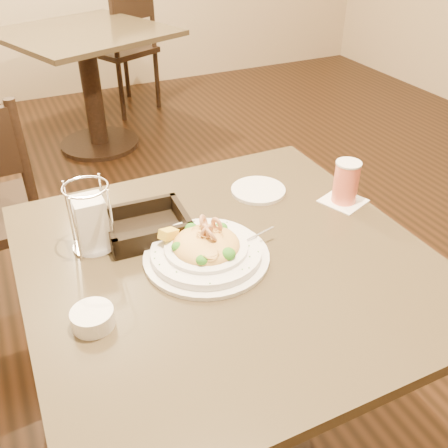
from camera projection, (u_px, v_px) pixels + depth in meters
name	position (u px, v px, depth m)	size (l,w,h in m)	color
ground	(227.00, 447.00, 1.56)	(7.00, 7.00, 0.00)	black
main_table	(227.00, 331.00, 1.28)	(0.90, 0.90, 0.75)	black
background_table	(89.00, 70.00, 3.11)	(1.16, 1.16, 0.75)	black
dining_chair_far	(124.00, 45.00, 3.68)	(0.56, 0.56, 0.93)	black
pasta_bowl	(206.00, 249.00, 1.13)	(0.32, 0.29, 0.09)	white
drink_glass	(346.00, 182.00, 1.32)	(0.13, 0.13, 0.12)	white
bread_basket	(147.00, 227.00, 1.21)	(0.20, 0.17, 0.05)	black
napkin_caddy	(91.00, 221.00, 1.14)	(0.10, 0.10, 0.17)	silver
side_plate	(258.00, 190.00, 1.39)	(0.15, 0.15, 0.01)	white
butter_ramekin	(93.00, 318.00, 0.96)	(0.08, 0.08, 0.04)	white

